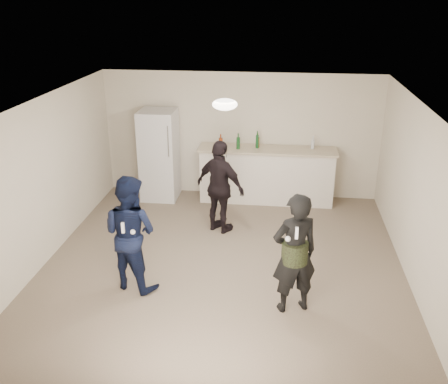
# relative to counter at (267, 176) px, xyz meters

# --- Properties ---
(floor) EXTENTS (6.00, 6.00, 0.00)m
(floor) POSITION_rel_counter_xyz_m (-0.55, -2.67, -0.53)
(floor) COLOR #6B5B4C
(floor) RESTS_ON ground
(ceiling) EXTENTS (6.00, 6.00, 0.00)m
(ceiling) POSITION_rel_counter_xyz_m (-0.55, -2.67, 1.98)
(ceiling) COLOR silver
(ceiling) RESTS_ON wall_back
(wall_back) EXTENTS (6.00, 0.00, 6.00)m
(wall_back) POSITION_rel_counter_xyz_m (-0.55, 0.33, 0.72)
(wall_back) COLOR beige
(wall_back) RESTS_ON floor
(wall_front) EXTENTS (6.00, 0.00, 6.00)m
(wall_front) POSITION_rel_counter_xyz_m (-0.55, -5.67, 0.72)
(wall_front) COLOR beige
(wall_front) RESTS_ON floor
(wall_left) EXTENTS (0.00, 6.00, 6.00)m
(wall_left) POSITION_rel_counter_xyz_m (-3.30, -2.67, 0.72)
(wall_left) COLOR beige
(wall_left) RESTS_ON floor
(wall_right) EXTENTS (0.00, 6.00, 6.00)m
(wall_right) POSITION_rel_counter_xyz_m (2.20, -2.67, 0.72)
(wall_right) COLOR beige
(wall_right) RESTS_ON floor
(counter) EXTENTS (2.60, 0.56, 1.05)m
(counter) POSITION_rel_counter_xyz_m (0.00, 0.00, 0.00)
(counter) COLOR silver
(counter) RESTS_ON floor
(counter_top) EXTENTS (2.68, 0.64, 0.04)m
(counter_top) POSITION_rel_counter_xyz_m (0.00, 0.00, 0.55)
(counter_top) COLOR #BDAC92
(counter_top) RESTS_ON counter
(fridge) EXTENTS (0.70, 0.70, 1.80)m
(fridge) POSITION_rel_counter_xyz_m (-2.14, -0.07, 0.38)
(fridge) COLOR silver
(fridge) RESTS_ON floor
(fridge_handle) EXTENTS (0.02, 0.02, 0.60)m
(fridge_handle) POSITION_rel_counter_xyz_m (-1.86, -0.44, 0.78)
(fridge_handle) COLOR #BABABF
(fridge_handle) RESTS_ON fridge
(ceiling_dome) EXTENTS (0.36, 0.36, 0.16)m
(ceiling_dome) POSITION_rel_counter_xyz_m (-0.55, -2.37, 1.93)
(ceiling_dome) COLOR white
(ceiling_dome) RESTS_ON ceiling
(shaker) EXTENTS (0.08, 0.08, 0.17)m
(shaker) POSITION_rel_counter_xyz_m (-0.92, 0.08, 0.65)
(shaker) COLOR #B0AFB4
(shaker) RESTS_ON counter_top
(man) EXTENTS (0.99, 0.88, 1.67)m
(man) POSITION_rel_counter_xyz_m (-1.76, -3.35, 0.31)
(man) COLOR #0F1B41
(man) RESTS_ON floor
(woman) EXTENTS (0.71, 0.59, 1.66)m
(woman) POSITION_rel_counter_xyz_m (0.50, -3.66, 0.30)
(woman) COLOR black
(woman) RESTS_ON floor
(camo_shorts) EXTENTS (0.34, 0.34, 0.28)m
(camo_shorts) POSITION_rel_counter_xyz_m (0.50, -3.66, 0.32)
(camo_shorts) COLOR #273618
(camo_shorts) RESTS_ON woman
(spectator) EXTENTS (1.03, 0.83, 1.64)m
(spectator) POSITION_rel_counter_xyz_m (-0.74, -1.46, 0.30)
(spectator) COLOR black
(spectator) RESTS_ON floor
(remote_man) EXTENTS (0.04, 0.04, 0.15)m
(remote_man) POSITION_rel_counter_xyz_m (-1.76, -3.63, 0.53)
(remote_man) COLOR white
(remote_man) RESTS_ON man
(nunchuk_man) EXTENTS (0.07, 0.07, 0.07)m
(nunchuk_man) POSITION_rel_counter_xyz_m (-1.64, -3.60, 0.45)
(nunchuk_man) COLOR silver
(nunchuk_man) RESTS_ON man
(remote_woman) EXTENTS (0.04, 0.04, 0.15)m
(remote_woman) POSITION_rel_counter_xyz_m (0.50, -3.91, 0.72)
(remote_woman) COLOR white
(remote_woman) RESTS_ON woman
(nunchuk_woman) EXTENTS (0.07, 0.07, 0.07)m
(nunchuk_woman) POSITION_rel_counter_xyz_m (0.40, -3.88, 0.62)
(nunchuk_woman) COLOR silver
(nunchuk_woman) RESTS_ON woman
(bottle_cluster) EXTENTS (1.83, 0.34, 0.26)m
(bottle_cluster) POSITION_rel_counter_xyz_m (-0.28, -0.02, 0.67)
(bottle_cluster) COLOR #953815
(bottle_cluster) RESTS_ON counter_top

